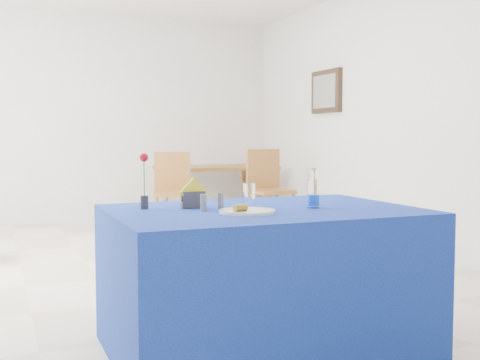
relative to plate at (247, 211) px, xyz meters
name	(u,v)px	position (x,y,z in m)	size (l,w,h in m)	color
floor	(166,274)	(0.14, 2.08, -0.77)	(7.00, 7.00, 0.00)	beige
room_shell	(164,63)	(0.14, 2.08, 0.98)	(7.00, 7.00, 7.00)	silver
picture_frame	(326,92)	(2.61, 3.68, 0.93)	(0.06, 0.64, 0.52)	black
picture_art	(325,91)	(2.59, 3.68, 0.93)	(0.02, 0.52, 0.40)	#998C66
plate	(247,211)	(0.00, 0.00, 0.00)	(0.28, 0.28, 0.01)	white
drinking_glass	(249,195)	(0.11, 0.23, 0.06)	(0.07, 0.07, 0.13)	white
salt_shaker	(203,203)	(-0.18, 0.16, 0.04)	(0.03, 0.03, 0.09)	slate
pepper_shaker	(221,200)	(-0.06, 0.23, 0.04)	(0.03, 0.03, 0.09)	slate
blue_table	(263,279)	(0.15, 0.14, -0.39)	(1.60, 1.10, 0.76)	navy
water_bottle	(313,195)	(0.42, 0.07, 0.06)	(0.07, 0.07, 0.21)	white
napkin_holder	(193,199)	(-0.18, 0.30, 0.04)	(0.15, 0.06, 0.17)	#343439
rose_vase	(144,183)	(-0.44, 0.36, 0.13)	(0.05, 0.05, 0.29)	#232428
oak_table	(216,171)	(1.63, 4.95, -0.09)	(1.54, 1.04, 0.76)	brown
chair_bg_left	(172,186)	(0.80, 4.16, -0.21)	(0.53, 0.53, 0.97)	olive
chair_bg_right	(268,184)	(1.90, 3.84, -0.19)	(0.48, 0.48, 1.00)	olive
banana_pieces	(240,208)	(-0.05, -0.03, 0.02)	(0.08, 0.05, 0.03)	gold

